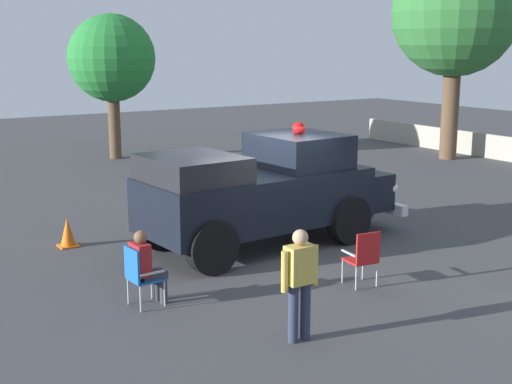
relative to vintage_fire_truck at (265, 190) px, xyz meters
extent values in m
plane|color=#424244|center=(0.43, -0.10, -1.20)|extent=(60.00, 60.00, 0.00)
cylinder|color=black|center=(-1.10, 1.45, -0.68)|extent=(0.39, 1.06, 1.04)
cylinder|color=black|center=(0.90, 1.58, -0.68)|extent=(0.39, 1.06, 1.04)
cylinder|color=black|center=(-0.87, -2.04, -0.68)|extent=(0.39, 1.06, 1.04)
cylinder|color=black|center=(1.13, -1.91, -0.68)|extent=(0.39, 1.06, 1.04)
cube|color=black|center=(0.02, -0.23, -0.15)|extent=(2.41, 5.03, 1.10)
cube|color=black|center=(-0.17, 2.61, -0.28)|extent=(1.81, 1.01, 0.84)
cube|color=black|center=(-0.06, 0.91, 0.75)|extent=(2.01, 1.82, 0.76)
cube|color=#232328|center=(0.12, -1.78, 0.60)|extent=(2.07, 1.82, 0.60)
cube|color=silver|center=(-0.20, 3.06, -0.28)|extent=(1.44, 0.21, 0.64)
cube|color=silver|center=(-0.21, 3.16, -0.70)|extent=(2.25, 0.35, 0.24)
sphere|color=white|center=(-0.98, 3.01, -0.20)|extent=(0.28, 0.28, 0.26)
sphere|color=white|center=(0.58, 3.11, -0.20)|extent=(0.28, 0.28, 0.26)
sphere|color=red|center=(-0.06, 0.91, 1.25)|extent=(0.30, 0.30, 0.28)
cylinder|color=#B7BABF|center=(1.73, -3.42, -0.98)|extent=(0.03, 0.03, 0.44)
cylinder|color=#B7BABF|center=(2.16, -3.39, -0.98)|extent=(0.03, 0.03, 0.44)
cylinder|color=#B7BABF|center=(1.76, -3.86, -0.98)|extent=(0.03, 0.03, 0.44)
cylinder|color=#B7BABF|center=(2.20, -3.83, -0.98)|extent=(0.03, 0.03, 0.44)
cube|color=#1959A5|center=(1.96, -3.62, -0.74)|extent=(0.51, 0.51, 0.04)
cube|color=#1959A5|center=(1.98, -3.86, -0.46)|extent=(0.48, 0.07, 0.56)
cube|color=#B7BABF|center=(1.72, -3.64, -0.58)|extent=(0.07, 0.44, 0.03)
cube|color=#B7BABF|center=(2.20, -3.61, -0.58)|extent=(0.07, 0.44, 0.03)
cylinder|color=#B7BABF|center=(2.83, -0.17, -0.98)|extent=(0.03, 0.03, 0.44)
cylinder|color=#B7BABF|center=(2.88, 0.27, -0.98)|extent=(0.03, 0.03, 0.44)
cylinder|color=#B7BABF|center=(3.27, -0.22, -0.98)|extent=(0.03, 0.03, 0.44)
cylinder|color=#B7BABF|center=(3.32, 0.22, -0.98)|extent=(0.03, 0.03, 0.44)
cube|color=#B21E1E|center=(3.08, 0.02, -0.74)|extent=(0.53, 0.53, 0.04)
cube|color=#B21E1E|center=(3.31, -0.01, -0.46)|extent=(0.10, 0.48, 0.56)
cube|color=#B7BABF|center=(3.05, -0.22, -0.58)|extent=(0.44, 0.09, 0.03)
cube|color=#B7BABF|center=(3.10, 0.26, -0.58)|extent=(0.44, 0.09, 0.03)
cylinder|color=#383842|center=(1.84, -3.36, -0.97)|extent=(0.14, 0.14, 0.45)
cylinder|color=#383842|center=(2.04, -3.35, -0.97)|extent=(0.14, 0.14, 0.45)
cube|color=#383842|center=(1.85, -3.52, -0.69)|extent=(0.18, 0.45, 0.13)
cube|color=#383842|center=(2.05, -3.51, -0.69)|extent=(0.18, 0.45, 0.13)
cube|color=maroon|center=(1.97, -3.71, -0.39)|extent=(0.41, 0.25, 0.54)
sphere|color=brown|center=(1.97, -3.69, -0.02)|extent=(0.24, 0.24, 0.22)
cylinder|color=#2D334C|center=(4.47, -2.43, -0.76)|extent=(0.15, 0.15, 0.88)
cylinder|color=#2D334C|center=(4.46, -2.21, -0.76)|extent=(0.15, 0.15, 0.88)
cube|color=gold|center=(4.46, -2.32, -0.04)|extent=(0.27, 0.43, 0.56)
cylinder|color=gold|center=(4.47, -2.59, -0.10)|extent=(0.10, 0.10, 0.60)
cylinder|color=gold|center=(4.46, -2.05, -0.10)|extent=(0.10, 0.10, 0.60)
sphere|color=tan|center=(4.46, -2.32, 0.36)|extent=(0.23, 0.23, 0.23)
cylinder|color=brown|center=(-12.73, 1.62, 0.10)|extent=(0.44, 0.44, 2.60)
sphere|color=#257D33|center=(-12.73, 1.62, 2.52)|extent=(3.19, 3.19, 3.19)
cylinder|color=brown|center=(-5.96, 12.08, 0.66)|extent=(0.63, 0.63, 3.72)
sphere|color=#2F7233|center=(-5.96, 12.08, 4.12)|extent=(4.58, 4.58, 4.58)
cube|color=orange|center=(-2.12, -3.63, -1.18)|extent=(0.40, 0.40, 0.04)
cone|color=orange|center=(-2.12, -3.63, -0.86)|extent=(0.32, 0.32, 0.60)
cube|color=#A8A393|center=(-7.24, 13.50, -0.75)|extent=(9.33, 0.12, 0.90)
camera|label=1|loc=(12.28, -8.04, 3.07)|focal=49.63mm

